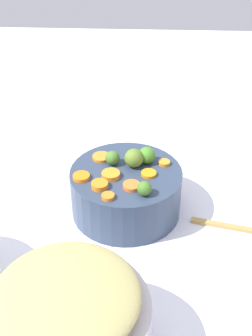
# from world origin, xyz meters

# --- Properties ---
(tabletop) EXTENTS (2.40, 2.40, 0.02)m
(tabletop) POSITION_xyz_m (0.00, 0.00, 0.01)
(tabletop) COLOR white
(tabletop) RESTS_ON ground
(serving_bowl_carrots) EXTENTS (0.24, 0.24, 0.10)m
(serving_bowl_carrots) POSITION_xyz_m (0.03, -0.05, 0.07)
(serving_bowl_carrots) COLOR #2F3D54
(serving_bowl_carrots) RESTS_ON tabletop
(metal_pot) EXTENTS (0.25, 0.25, 0.12)m
(metal_pot) POSITION_xyz_m (-0.04, -0.41, 0.08)
(metal_pot) COLOR #BAB2C0
(metal_pot) RESTS_ON tabletop
(stuffing_mound) EXTENTS (0.22, 0.22, 0.04)m
(stuffing_mound) POSITION_xyz_m (-0.04, -0.41, 0.16)
(stuffing_mound) COLOR tan
(stuffing_mound) RESTS_ON metal_pot
(carrot_slice_0) EXTENTS (0.05, 0.05, 0.01)m
(carrot_slice_0) POSITION_xyz_m (0.00, -0.07, 0.13)
(carrot_slice_0) COLOR orange
(carrot_slice_0) RESTS_ON serving_bowl_carrots
(carrot_slice_1) EXTENTS (0.03, 0.03, 0.01)m
(carrot_slice_1) POSITION_xyz_m (0.11, -0.02, 0.13)
(carrot_slice_1) COLOR orange
(carrot_slice_1) RESTS_ON serving_bowl_carrots
(carrot_slice_2) EXTENTS (0.04, 0.04, 0.01)m
(carrot_slice_2) POSITION_xyz_m (0.04, -0.10, 0.13)
(carrot_slice_2) COLOR orange
(carrot_slice_2) RESTS_ON serving_bowl_carrots
(carrot_slice_3) EXTENTS (0.04, 0.04, 0.01)m
(carrot_slice_3) POSITION_xyz_m (0.08, -0.06, 0.13)
(carrot_slice_3) COLOR orange
(carrot_slice_3) RESTS_ON serving_bowl_carrots
(carrot_slice_4) EXTENTS (0.05, 0.05, 0.01)m
(carrot_slice_4) POSITION_xyz_m (-0.02, -0.10, 0.13)
(carrot_slice_4) COLOR orange
(carrot_slice_4) RESTS_ON serving_bowl_carrots
(carrot_slice_5) EXTENTS (0.05, 0.05, 0.01)m
(carrot_slice_5) POSITION_xyz_m (-0.03, -0.00, 0.13)
(carrot_slice_5) COLOR orange
(carrot_slice_5) RESTS_ON serving_bowl_carrots
(carrot_slice_6) EXTENTS (0.05, 0.05, 0.01)m
(carrot_slice_6) POSITION_xyz_m (-0.06, -0.08, 0.13)
(carrot_slice_6) COLOR orange
(carrot_slice_6) RESTS_ON serving_bowl_carrots
(carrot_slice_7) EXTENTS (0.04, 0.04, 0.01)m
(carrot_slice_7) POSITION_xyz_m (0.00, -0.14, 0.13)
(carrot_slice_7) COLOR orange
(carrot_slice_7) RESTS_ON serving_bowl_carrots
(brussels_sprout_0) EXTENTS (0.04, 0.04, 0.04)m
(brussels_sprout_0) POSITION_xyz_m (0.05, -0.03, 0.14)
(brussels_sprout_0) COLOR olive
(brussels_sprout_0) RESTS_ON serving_bowl_carrots
(brussels_sprout_1) EXTENTS (0.03, 0.03, 0.03)m
(brussels_sprout_1) POSITION_xyz_m (0.00, -0.02, 0.14)
(brussels_sprout_1) COLOR #447129
(brussels_sprout_1) RESTS_ON serving_bowl_carrots
(brussels_sprout_2) EXTENTS (0.03, 0.03, 0.03)m
(brussels_sprout_2) POSITION_xyz_m (0.07, -0.12, 0.14)
(brussels_sprout_2) COLOR #437326
(brussels_sprout_2) RESTS_ON serving_bowl_carrots
(brussels_sprout_3) EXTENTS (0.04, 0.04, 0.04)m
(brussels_sprout_3) POSITION_xyz_m (0.07, -0.01, 0.14)
(brussels_sprout_3) COLOR #458326
(brussels_sprout_3) RESTS_ON serving_bowl_carrots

